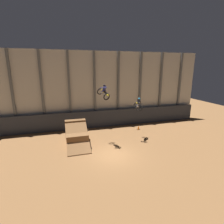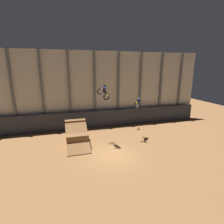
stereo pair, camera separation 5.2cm
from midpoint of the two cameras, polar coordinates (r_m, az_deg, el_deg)
The scene contains 8 objects.
ground_plane at distance 17.32m, azimuth 0.48°, elevation -13.87°, with size 60.00×60.00×0.00m, color brown.
arena_back_wall at distance 24.34m, azimuth -5.64°, elevation 7.14°, with size 32.00×0.40×10.38m.
lower_barrier at distance 24.51m, azimuth -5.13°, elevation -2.36°, with size 31.36×0.20×2.39m.
dirt_ramp at distance 19.76m, azimuth -11.39°, elevation -7.68°, with size 2.31×4.20×2.56m.
rider_bike_left_air at distance 18.18m, azimuth -2.68°, elevation 6.53°, with size 1.17×1.90×1.63m.
rider_bike_right_air at distance 20.15m, azimuth 8.67°, elevation 2.32°, with size 1.62×1.77×1.66m.
traffic_cone_near_ramp at distance 22.16m, azimuth -9.01°, elevation -6.79°, with size 0.36×0.36×0.58m.
traffic_cone_arena_edge at distance 24.07m, azimuth 8.72°, elevation -5.06°, with size 0.36×0.36×0.58m.
Camera 2 is at (-4.33, -14.66, 8.14)m, focal length 28.00 mm.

